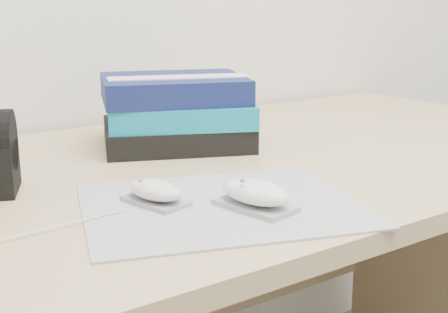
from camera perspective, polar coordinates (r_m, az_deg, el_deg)
desk at (r=1.23m, az=-1.85°, el=-10.22°), size 1.60×0.80×0.73m
mousepad at (r=0.86m, az=-0.17°, el=-4.51°), size 0.45×0.40×0.00m
mouse_rear at (r=0.86m, az=-6.31°, el=-3.20°), size 0.07×0.10×0.04m
mouse_front at (r=0.84m, az=2.90°, el=-3.46°), size 0.08×0.12×0.05m
usb_cable at (r=0.80m, az=-15.01°, el=-6.22°), size 0.19×0.02×0.00m
book_stack at (r=1.20m, az=-4.37°, el=4.12°), size 0.34×0.31×0.14m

